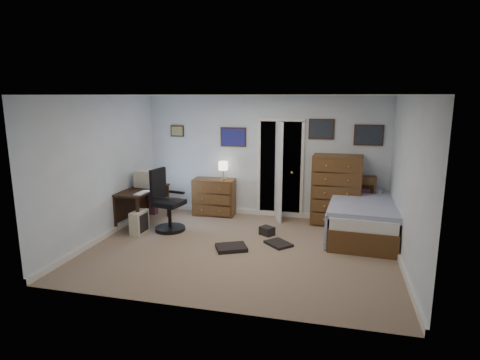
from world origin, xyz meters
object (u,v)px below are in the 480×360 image
tall_dresser (336,190)px  computer_desk (139,197)px  office_chair (167,207)px  low_dresser (214,197)px  bed (363,216)px

tall_dresser → computer_desk: bearing=-163.5°
office_chair → tall_dresser: tall_dresser is taller
office_chair → low_dresser: (0.57, 1.18, -0.06)m
tall_dresser → low_dresser: bearing=-177.6°
office_chair → tall_dresser: (3.08, 1.15, 0.24)m
computer_desk → office_chair: (0.70, -0.24, -0.10)m
tall_dresser → bed: tall_dresser is taller
computer_desk → office_chair: 0.74m
computer_desk → bed: (4.27, 0.37, -0.21)m
tall_dresser → bed: (0.49, -0.53, -0.35)m
computer_desk → low_dresser: 1.58m
low_dresser → tall_dresser: (2.51, -0.02, 0.30)m
computer_desk → tall_dresser: size_ratio=0.92×
office_chair → bed: size_ratio=0.52×
low_dresser → tall_dresser: tall_dresser is taller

